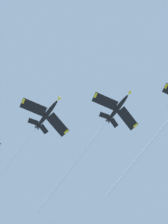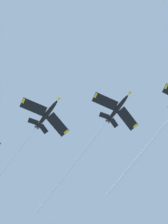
% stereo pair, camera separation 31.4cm
% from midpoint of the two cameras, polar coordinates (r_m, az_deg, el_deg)
% --- Properties ---
extents(jet_lead, '(25.47, 49.61, 15.05)m').
position_cam_midpoint_polar(jet_lead, '(156.72, 10.85, -1.94)').
color(jet_lead, black).
extents(jet_second, '(27.06, 50.71, 15.85)m').
position_cam_midpoint_polar(jet_second, '(150.15, 1.38, -3.60)').
color(jet_second, black).
extents(jet_third, '(26.33, 49.09, 14.86)m').
position_cam_midpoint_polar(jet_third, '(147.84, -7.22, -2.99)').
color(jet_third, black).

